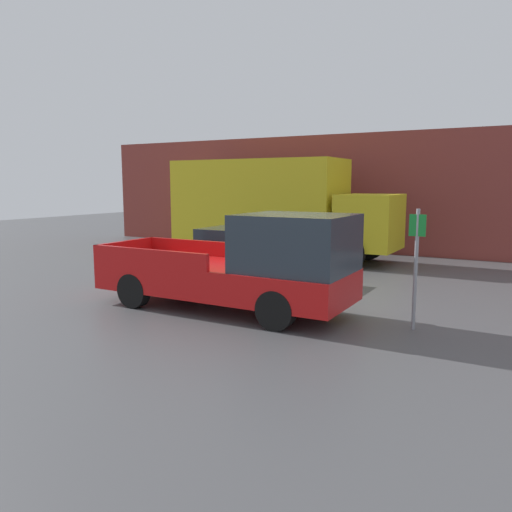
{
  "coord_description": "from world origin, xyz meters",
  "views": [
    {
      "loc": [
        4.61,
        -9.81,
        2.71
      ],
      "look_at": [
        -0.95,
        0.08,
        1.06
      ],
      "focal_mm": 35.0,
      "sensor_mm": 36.0,
      "label": 1
    }
  ],
  "objects_px": {
    "car": "(243,254)",
    "delivery_truck": "(273,205)",
    "parking_sign": "(416,262)",
    "pickup_truck": "(245,267)"
  },
  "relations": [
    {
      "from": "car",
      "to": "delivery_truck",
      "type": "distance_m",
      "value": 4.84
    },
    {
      "from": "car",
      "to": "parking_sign",
      "type": "height_order",
      "value": "parking_sign"
    },
    {
      "from": "pickup_truck",
      "to": "car",
      "type": "relative_size",
      "value": 1.28
    },
    {
      "from": "delivery_truck",
      "to": "parking_sign",
      "type": "height_order",
      "value": "delivery_truck"
    },
    {
      "from": "delivery_truck",
      "to": "parking_sign",
      "type": "distance_m",
      "value": 9.63
    },
    {
      "from": "pickup_truck",
      "to": "parking_sign",
      "type": "relative_size",
      "value": 2.5
    },
    {
      "from": "car",
      "to": "parking_sign",
      "type": "xyz_separation_m",
      "value": [
        5.19,
        -2.51,
        0.51
      ]
    },
    {
      "from": "car",
      "to": "parking_sign",
      "type": "distance_m",
      "value": 5.79
    },
    {
      "from": "car",
      "to": "delivery_truck",
      "type": "height_order",
      "value": "delivery_truck"
    },
    {
      "from": "pickup_truck",
      "to": "delivery_truck",
      "type": "bearing_deg",
      "value": 113.33
    }
  ]
}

